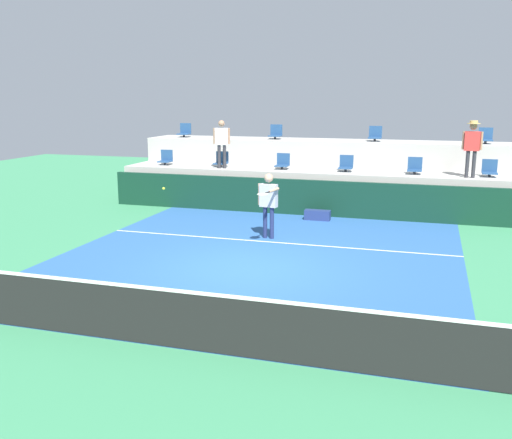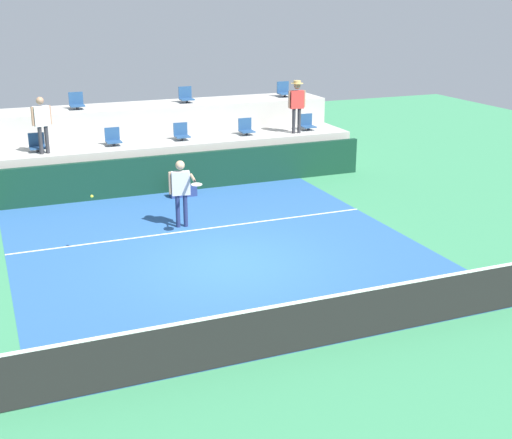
{
  "view_description": "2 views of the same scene",
  "coord_description": "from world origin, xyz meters",
  "px_view_note": "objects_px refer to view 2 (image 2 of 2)",
  "views": [
    {
      "loc": [
        3.61,
        -11.06,
        3.61
      ],
      "look_at": [
        0.48,
        -0.82,
        1.29
      ],
      "focal_mm": 39.99,
      "sensor_mm": 36.0,
      "label": 1
    },
    {
      "loc": [
        -4.7,
        -12.94,
        5.57
      ],
      "look_at": [
        0.34,
        -0.58,
        1.15
      ],
      "focal_mm": 48.2,
      "sensor_mm": 36.0,
      "label": 2
    }
  ],
  "objects_px": {
    "stadium_chair_lower_mid_left": "(113,138)",
    "stadium_chair_lower_mid_right": "(181,133)",
    "stadium_chair_lower_far_right": "(307,123)",
    "stadium_chair_upper_left": "(77,102)",
    "tennis_ball": "(92,196)",
    "stadium_chair_upper_far_right": "(284,91)",
    "stadium_chair_upper_right": "(186,96)",
    "spectator_in_white": "(42,120)",
    "tennis_player": "(181,187)",
    "equipment_bag": "(183,191)",
    "stadium_chair_lower_left": "(37,144)",
    "stadium_chair_lower_right": "(246,128)",
    "spectator_with_hat": "(297,101)"
  },
  "relations": [
    {
      "from": "stadium_chair_lower_mid_left",
      "to": "stadium_chair_lower_mid_right",
      "type": "relative_size",
      "value": 1.0
    },
    {
      "from": "stadium_chair_lower_far_right",
      "to": "stadium_chair_upper_left",
      "type": "xyz_separation_m",
      "value": [
        -7.13,
        1.8,
        0.85
      ]
    },
    {
      "from": "tennis_ball",
      "to": "stadium_chair_upper_far_right",
      "type": "bearing_deg",
      "value": 43.37
    },
    {
      "from": "stadium_chair_upper_right",
      "to": "spectator_in_white",
      "type": "distance_m",
      "value": 5.29
    },
    {
      "from": "stadium_chair_upper_right",
      "to": "tennis_player",
      "type": "relative_size",
      "value": 0.31
    },
    {
      "from": "tennis_player",
      "to": "stadium_chair_lower_mid_right",
      "type": "bearing_deg",
      "value": 73.5
    },
    {
      "from": "tennis_player",
      "to": "spectator_in_white",
      "type": "xyz_separation_m",
      "value": [
        -2.78,
        4.1,
        1.16
      ]
    },
    {
      "from": "stadium_chair_lower_mid_left",
      "to": "equipment_bag",
      "type": "distance_m",
      "value": 2.76
    },
    {
      "from": "tennis_player",
      "to": "stadium_chair_lower_left",
      "type": "bearing_deg",
      "value": 123.23
    },
    {
      "from": "stadium_chair_upper_right",
      "to": "spectator_in_white",
      "type": "height_order",
      "value": "spectator_in_white"
    },
    {
      "from": "stadium_chair_lower_left",
      "to": "spectator_in_white",
      "type": "distance_m",
      "value": 0.84
    },
    {
      "from": "stadium_chair_lower_mid_right",
      "to": "tennis_ball",
      "type": "relative_size",
      "value": 7.65
    },
    {
      "from": "stadium_chair_lower_right",
      "to": "stadium_chair_upper_far_right",
      "type": "xyz_separation_m",
      "value": [
        2.13,
        1.8,
        0.85
      ]
    },
    {
      "from": "stadium_chair_lower_mid_left",
      "to": "spectator_in_white",
      "type": "bearing_deg",
      "value": -169.16
    },
    {
      "from": "stadium_chair_lower_mid_left",
      "to": "stadium_chair_lower_far_right",
      "type": "xyz_separation_m",
      "value": [
        6.4,
        0.0,
        0.0
      ]
    },
    {
      "from": "stadium_chair_lower_mid_left",
      "to": "stadium_chair_lower_right",
      "type": "xyz_separation_m",
      "value": [
        4.23,
        0.0,
        0.0
      ]
    },
    {
      "from": "stadium_chair_lower_right",
      "to": "stadium_chair_upper_far_right",
      "type": "bearing_deg",
      "value": 40.17
    },
    {
      "from": "stadium_chair_lower_right",
      "to": "stadium_chair_upper_far_right",
      "type": "height_order",
      "value": "stadium_chair_upper_far_right"
    },
    {
      "from": "stadium_chair_lower_right",
      "to": "tennis_player",
      "type": "distance_m",
      "value": 5.68
    },
    {
      "from": "stadium_chair_lower_left",
      "to": "stadium_chair_upper_far_right",
      "type": "bearing_deg",
      "value": 11.91
    },
    {
      "from": "stadium_chair_lower_mid_left",
      "to": "tennis_ball",
      "type": "distance_m",
      "value": 5.91
    },
    {
      "from": "stadium_chair_lower_mid_left",
      "to": "stadium_chair_lower_far_right",
      "type": "bearing_deg",
      "value": 0.0
    },
    {
      "from": "spectator_with_hat",
      "to": "stadium_chair_upper_left",
      "type": "bearing_deg",
      "value": 161.58
    },
    {
      "from": "stadium_chair_lower_left",
      "to": "equipment_bag",
      "type": "bearing_deg",
      "value": -26.56
    },
    {
      "from": "stadium_chair_upper_right",
      "to": "equipment_bag",
      "type": "relative_size",
      "value": 0.68
    },
    {
      "from": "stadium_chair_lower_right",
      "to": "tennis_ball",
      "type": "bearing_deg",
      "value": -135.53
    },
    {
      "from": "equipment_bag",
      "to": "tennis_player",
      "type": "bearing_deg",
      "value": -106.77
    },
    {
      "from": "stadium_chair_lower_left",
      "to": "equipment_bag",
      "type": "height_order",
      "value": "stadium_chair_lower_left"
    },
    {
      "from": "stadium_chair_lower_far_right",
      "to": "equipment_bag",
      "type": "bearing_deg",
      "value": -158.94
    },
    {
      "from": "stadium_chair_lower_left",
      "to": "tennis_player",
      "type": "relative_size",
      "value": 0.31
    },
    {
      "from": "stadium_chair_lower_mid_right",
      "to": "equipment_bag",
      "type": "xyz_separation_m",
      "value": [
        -0.54,
        -1.86,
        -1.31
      ]
    },
    {
      "from": "stadium_chair_lower_right",
      "to": "tennis_ball",
      "type": "relative_size",
      "value": 7.65
    },
    {
      "from": "stadium_chair_upper_far_right",
      "to": "equipment_bag",
      "type": "relative_size",
      "value": 0.68
    },
    {
      "from": "tennis_ball",
      "to": "stadium_chair_lower_far_right",
      "type": "bearing_deg",
      "value": 35.55
    },
    {
      "from": "stadium_chair_lower_left",
      "to": "spectator_with_hat",
      "type": "xyz_separation_m",
      "value": [
        7.99,
        -0.38,
        0.81
      ]
    },
    {
      "from": "spectator_with_hat",
      "to": "stadium_chair_lower_right",
      "type": "bearing_deg",
      "value": 166.45
    },
    {
      "from": "stadium_chair_lower_mid_right",
      "to": "tennis_player",
      "type": "distance_m",
      "value": 4.7
    },
    {
      "from": "tennis_player",
      "to": "tennis_ball",
      "type": "bearing_deg",
      "value": -152.62
    },
    {
      "from": "stadium_chair_lower_left",
      "to": "stadium_chair_lower_mid_right",
      "type": "height_order",
      "value": "same"
    },
    {
      "from": "stadium_chair_lower_right",
      "to": "spectator_in_white",
      "type": "height_order",
      "value": "spectator_in_white"
    },
    {
      "from": "spectator_in_white",
      "to": "tennis_ball",
      "type": "bearing_deg",
      "value": -85.32
    },
    {
      "from": "stadium_chair_lower_mid_right",
      "to": "stadium_chair_upper_left",
      "type": "bearing_deg",
      "value": 147.55
    },
    {
      "from": "spectator_with_hat",
      "to": "stadium_chair_lower_mid_right",
      "type": "bearing_deg",
      "value": 174.12
    },
    {
      "from": "stadium_chair_lower_right",
      "to": "tennis_ball",
      "type": "height_order",
      "value": "stadium_chair_lower_right"
    },
    {
      "from": "stadium_chair_upper_left",
      "to": "stadium_chair_lower_mid_left",
      "type": "bearing_deg",
      "value": -67.94
    },
    {
      "from": "stadium_chair_lower_left",
      "to": "tennis_ball",
      "type": "distance_m",
      "value": 5.73
    },
    {
      "from": "equipment_bag",
      "to": "stadium_chair_lower_left",
      "type": "bearing_deg",
      "value": 153.44
    },
    {
      "from": "stadium_chair_lower_right",
      "to": "spectator_in_white",
      "type": "xyz_separation_m",
      "value": [
        -6.24,
        -0.38,
        0.73
      ]
    },
    {
      "from": "stadium_chair_lower_mid_left",
      "to": "stadium_chair_lower_right",
      "type": "distance_m",
      "value": 4.23
    },
    {
      "from": "stadium_chair_upper_left",
      "to": "stadium_chair_upper_right",
      "type": "height_order",
      "value": "same"
    }
  ]
}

